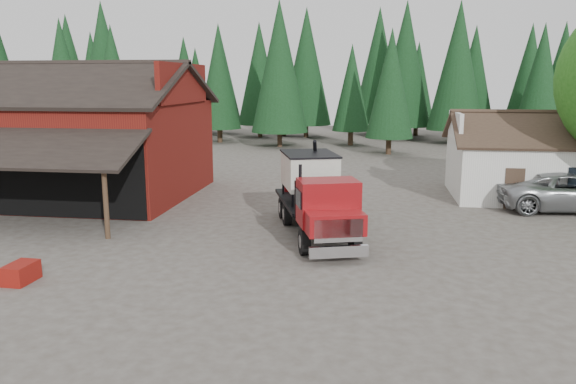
# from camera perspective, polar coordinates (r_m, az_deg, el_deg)

# --- Properties ---
(ground) EXTENTS (120.00, 120.00, 0.00)m
(ground) POSITION_cam_1_polar(r_m,az_deg,el_deg) (19.57, -5.62, -7.08)
(ground) COLOR #484138
(ground) RESTS_ON ground
(red_barn) EXTENTS (12.80, 13.63, 7.18)m
(red_barn) POSITION_cam_1_polar(r_m,az_deg,el_deg) (32.17, -20.63, 4.39)
(red_barn) COLOR maroon
(red_barn) RESTS_ON ground
(farmhouse) EXTENTS (8.60, 6.42, 4.65)m
(farmhouse) POSITION_cam_1_polar(r_m,az_deg,el_deg) (32.41, 23.46, 2.40)
(farmhouse) COLOR silver
(farmhouse) RESTS_ON ground
(conifer_backdrop) EXTENTS (76.00, 16.00, 16.00)m
(conifer_backdrop) POSITION_cam_1_polar(r_m,az_deg,el_deg) (60.49, 4.16, 5.41)
(conifer_backdrop) COLOR black
(conifer_backdrop) RESTS_ON ground
(near_pine_a) EXTENTS (4.40, 4.40, 11.40)m
(near_pine_a) POSITION_cam_1_polar(r_m,az_deg,el_deg) (53.16, -21.89, 10.74)
(near_pine_a) COLOR #382619
(near_pine_a) RESTS_ON ground
(near_pine_b) EXTENTS (3.96, 3.96, 10.40)m
(near_pine_b) POSITION_cam_1_polar(r_m,az_deg,el_deg) (48.02, 10.39, 10.79)
(near_pine_b) COLOR #382619
(near_pine_b) RESTS_ON ground
(near_pine_d) EXTENTS (5.28, 5.28, 13.40)m
(near_pine_d) POSITION_cam_1_polar(r_m,az_deg,el_deg) (52.72, -0.87, 12.63)
(near_pine_d) COLOR #382619
(near_pine_d) RESTS_ON ground
(feed_truck) EXTENTS (4.43, 8.36, 3.65)m
(feed_truck) POSITION_cam_1_polar(r_m,az_deg,el_deg) (22.57, 2.83, -0.08)
(feed_truck) COLOR black
(feed_truck) RESTS_ON ground
(silver_car) EXTENTS (6.84, 3.51, 1.85)m
(silver_car) POSITION_cam_1_polar(r_m,az_deg,el_deg) (29.98, 26.62, 0.03)
(silver_car) COLOR #9CA0A3
(silver_car) RESTS_ON ground
(equip_box) EXTENTS (0.73, 1.12, 0.60)m
(equip_box) POSITION_cam_1_polar(r_m,az_deg,el_deg) (19.37, -25.50, -7.42)
(equip_box) COLOR maroon
(equip_box) RESTS_ON ground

